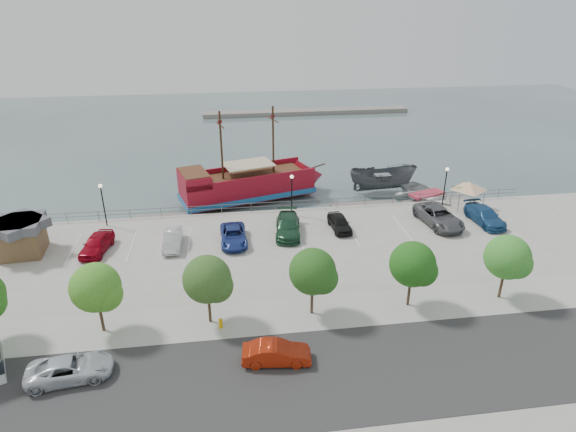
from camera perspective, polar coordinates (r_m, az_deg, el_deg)
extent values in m
plane|color=#405052|center=(43.33, 1.68, -4.63)|extent=(160.00, 160.00, 0.00)
cube|color=#313030|center=(30.02, 6.96, -17.91)|extent=(100.00, 8.00, 0.04)
cube|color=#A2A195|center=(34.52, 4.47, -11.25)|extent=(100.00, 4.00, 0.05)
cylinder|color=#616161|center=(49.39, 0.22, 1.76)|extent=(50.00, 0.06, 0.06)
cylinder|color=#616161|center=(49.54, 0.22, 1.33)|extent=(50.00, 0.06, 0.06)
cube|color=gray|center=(95.94, 2.21, 12.22)|extent=(40.00, 3.00, 0.80)
cube|color=maroon|center=(54.15, -4.83, 3.55)|extent=(15.29, 8.47, 2.37)
cube|color=#1C5FA0|center=(54.44, -4.80, 2.79)|extent=(15.63, 8.81, 0.55)
cone|color=maroon|center=(57.10, 2.79, 4.75)|extent=(4.03, 5.02, 4.38)
cube|color=maroon|center=(52.00, -11.08, 4.40)|extent=(3.91, 5.15, 1.28)
cube|color=#55311A|center=(51.78, -11.14, 5.11)|extent=(3.63, 4.74, 0.11)
cube|color=#55311A|center=(53.86, -4.42, 4.85)|extent=(12.51, 7.18, 0.14)
cube|color=maroon|center=(55.58, -5.65, 5.74)|extent=(14.06, 4.27, 0.64)
cube|color=maroon|center=(51.69, -4.07, 4.31)|extent=(14.06, 4.27, 0.64)
cylinder|color=#382111|center=(53.66, -1.77, 8.98)|extent=(0.27, 0.27, 7.48)
cylinder|color=#382111|center=(51.78, -7.90, 8.17)|extent=(0.27, 0.27, 7.48)
cylinder|color=#382111|center=(53.08, -1.80, 11.35)|extent=(0.89, 2.66, 0.13)
cylinder|color=#382111|center=(51.18, -8.05, 10.61)|extent=(0.89, 2.66, 0.13)
cube|color=beige|center=(53.34, -4.74, 6.14)|extent=(6.05, 4.81, 0.11)
cylinder|color=#382111|center=(57.02, 3.39, 5.88)|extent=(2.22, 0.78, 0.54)
imported|color=#494D53|center=(57.23, 11.14, 4.11)|extent=(8.01, 3.48, 3.03)
imported|color=silver|center=(55.79, 16.12, 2.18)|extent=(7.13, 8.44, 1.49)
cube|color=slate|center=(51.37, -14.37, -0.28)|extent=(6.21, 1.89, 0.35)
cube|color=slate|center=(53.10, 9.16, 1.09)|extent=(7.44, 2.14, 0.42)
cube|color=slate|center=(55.95, 17.19, 1.52)|extent=(7.86, 3.28, 0.44)
cube|color=brown|center=(46.82, -29.03, -2.56)|extent=(3.64, 3.64, 2.46)
cube|color=#4A4A51|center=(46.23, -29.41, -0.89)|extent=(4.13, 4.13, 0.78)
cylinder|color=slate|center=(53.89, 18.82, 2.49)|extent=(0.08, 0.08, 2.07)
cylinder|color=slate|center=(54.68, 21.26, 2.44)|extent=(0.08, 0.08, 2.07)
cylinder|color=slate|center=(51.74, 19.57, 1.46)|extent=(0.08, 0.08, 2.07)
cylinder|color=slate|center=(52.57, 22.09, 1.42)|extent=(0.08, 0.08, 2.07)
pyramid|color=white|center=(52.57, 20.73, 3.80)|extent=(4.51, 4.51, 0.85)
imported|color=silver|center=(31.67, -24.43, -16.16)|extent=(5.02, 2.79, 1.33)
imported|color=#A3220B|center=(30.04, -1.37, -15.94)|extent=(4.28, 1.87, 1.37)
cylinder|color=#E0A601|center=(33.11, -7.98, -12.60)|extent=(0.25, 0.25, 0.62)
sphere|color=#E0A601|center=(32.91, -8.01, -12.14)|extent=(0.27, 0.27, 0.27)
cylinder|color=black|center=(48.75, -20.99, 1.05)|extent=(0.12, 0.12, 4.00)
sphere|color=#FFF2CC|center=(48.00, -21.36, 3.34)|extent=(0.36, 0.36, 0.36)
cylinder|color=black|center=(47.79, 0.45, 2.31)|extent=(0.12, 0.12, 4.00)
sphere|color=#FFF2CC|center=(47.03, 0.45, 4.68)|extent=(0.36, 0.36, 0.36)
cylinder|color=black|center=(52.40, 18.06, 3.12)|extent=(0.12, 0.12, 4.00)
sphere|color=#FFF2CC|center=(51.71, 18.36, 5.28)|extent=(0.36, 0.36, 0.36)
cylinder|color=#473321|center=(34.36, -21.25, -11.10)|extent=(0.20, 0.20, 2.20)
sphere|color=#3D7920|center=(33.13, -21.86, -7.85)|extent=(3.20, 3.20, 3.20)
sphere|color=#3D7920|center=(32.94, -20.84, -8.69)|extent=(2.20, 2.20, 2.20)
cylinder|color=#473321|center=(33.31, -9.29, -10.74)|extent=(0.20, 0.20, 2.20)
sphere|color=#2E4F1E|center=(32.04, -9.57, -7.39)|extent=(3.20, 3.20, 3.20)
sphere|color=#2E4F1E|center=(31.98, -8.45, -8.22)|extent=(2.20, 2.20, 2.20)
cylinder|color=#473321|center=(33.72, 2.85, -9.91)|extent=(0.20, 0.20, 2.20)
sphere|color=#224E18|center=(32.46, 2.93, -6.58)|extent=(3.20, 3.20, 3.20)
sphere|color=#224E18|center=(32.53, 4.06, -7.37)|extent=(2.20, 2.20, 2.20)
cylinder|color=#473321|center=(35.52, 14.15, -8.75)|extent=(0.20, 0.20, 2.20)
sphere|color=#1C5114|center=(34.33, 14.55, -5.54)|extent=(3.20, 3.20, 3.20)
sphere|color=#1C5114|center=(34.52, 15.58, -6.26)|extent=(2.20, 2.20, 2.20)
cylinder|color=#473321|center=(38.53, 23.96, -7.45)|extent=(0.20, 0.20, 2.20)
sphere|color=#337927|center=(37.44, 24.56, -4.46)|extent=(3.20, 3.20, 3.20)
sphere|color=#337927|center=(37.72, 25.46, -5.11)|extent=(2.20, 2.20, 2.20)
imported|color=maroon|center=(44.59, -21.73, -3.06)|extent=(2.61, 4.79, 1.55)
imported|color=silver|center=(43.46, -13.51, -2.72)|extent=(1.53, 4.27, 1.40)
imported|color=navy|center=(43.23, -6.48, -2.33)|extent=(2.37, 4.97, 1.37)
imported|color=#1F4A2E|center=(44.47, -0.02, -1.19)|extent=(2.94, 5.71, 1.59)
imported|color=black|center=(45.62, 6.13, -0.79)|extent=(1.87, 4.14, 1.38)
imported|color=#58585D|center=(48.48, 17.44, -0.06)|extent=(3.54, 6.34, 1.68)
imported|color=navy|center=(50.36, 22.31, 0.03)|extent=(2.49, 5.37, 1.52)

